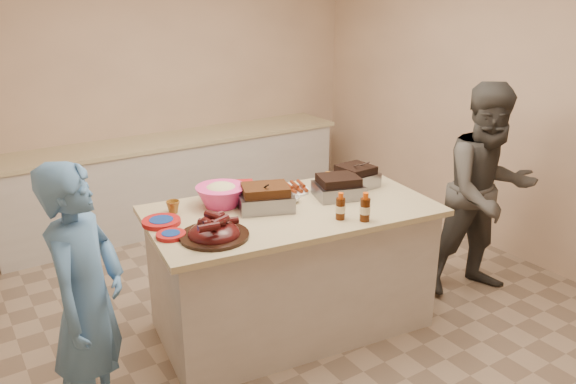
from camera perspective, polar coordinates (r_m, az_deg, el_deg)
room at (r=4.31m, az=0.62°, el=-12.36°), size 4.50×5.00×2.70m
back_counter at (r=5.91m, az=-11.30°, el=1.19°), size 3.60×0.64×0.90m
island at (r=4.21m, az=0.38°, el=-13.28°), size 2.04×1.26×0.91m
rib_platter at (r=3.38m, az=-7.48°, el=-4.57°), size 0.47×0.47×0.17m
pulled_pork_tray at (r=3.77m, az=-2.29°, el=-1.73°), size 0.43×0.38×0.11m
brisket_tray at (r=4.01m, az=5.09°, el=-0.48°), size 0.39×0.35×0.10m
roasting_pan at (r=4.24m, az=6.83°, el=0.60°), size 0.29×0.29×0.11m
coleslaw_bowl at (r=3.86m, az=-6.75°, el=-1.39°), size 0.39×0.39×0.24m
sausage_plate at (r=4.10m, az=0.02°, el=0.07°), size 0.35×0.35×0.05m
mac_cheese_dish at (r=4.32m, az=5.71°, el=0.99°), size 0.33×0.29×0.07m
bbq_bottle_a at (r=3.62m, az=5.31°, el=-2.75°), size 0.07×0.07×0.18m
bbq_bottle_b at (r=3.62m, az=7.77°, el=-2.91°), size 0.07×0.07×0.19m
mustard_bottle at (r=3.88m, az=-4.66°, el=-1.19°), size 0.05×0.05×0.11m
sauce_bowl at (r=3.89m, az=0.21°, el=-1.04°), size 0.14×0.06×0.13m
plate_stack_large at (r=3.62m, az=-12.73°, el=-3.19°), size 0.27×0.27×0.03m
plate_stack_small at (r=3.42m, az=-11.79°, el=-4.50°), size 0.20×0.20×0.02m
plastic_cup at (r=3.78m, az=-11.55°, el=-2.08°), size 0.10×0.09×0.09m
basket_stack at (r=4.06m, az=-4.83°, el=-0.22°), size 0.22×0.20×0.09m
guest_gray at (r=4.90m, az=18.43°, el=-9.24°), size 1.29×1.85×0.64m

